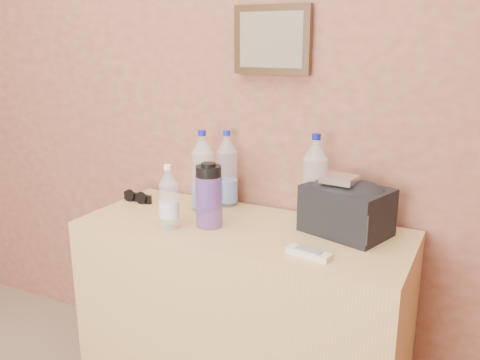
# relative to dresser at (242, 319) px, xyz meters

# --- Properties ---
(picture_frame) EXTENTS (0.30, 0.03, 0.25)m
(picture_frame) POSITION_rel_dresser_xyz_m (0.00, 0.24, 1.03)
(picture_frame) COLOR #382311
(picture_frame) RESTS_ON room_shell
(dresser) EXTENTS (1.20, 0.50, 0.75)m
(dresser) POSITION_rel_dresser_xyz_m (0.00, 0.00, 0.00)
(dresser) COLOR tan
(dresser) RESTS_ON ground
(pet_large_a) EXTENTS (0.09, 0.09, 0.32)m
(pet_large_a) POSITION_rel_dresser_xyz_m (-0.23, 0.10, 0.51)
(pet_large_a) COLOR silver
(pet_large_a) RESTS_ON dresser
(pet_large_b) EXTENTS (0.08, 0.08, 0.31)m
(pet_large_b) POSITION_rel_dresser_xyz_m (-0.17, 0.20, 0.51)
(pet_large_b) COLOR silver
(pet_large_b) RESTS_ON dresser
(pet_large_c) EXTENTS (0.09, 0.09, 0.33)m
(pet_large_c) POSITION_rel_dresser_xyz_m (0.21, 0.16, 0.52)
(pet_large_c) COLOR white
(pet_large_c) RESTS_ON dresser
(pet_small) EXTENTS (0.07, 0.07, 0.23)m
(pet_small) POSITION_rel_dresser_xyz_m (-0.23, -0.13, 0.48)
(pet_small) COLOR silver
(pet_small) RESTS_ON dresser
(nalgene_bottle) EXTENTS (0.10, 0.10, 0.24)m
(nalgene_bottle) POSITION_rel_dresser_xyz_m (-0.11, -0.05, 0.49)
(nalgene_bottle) COLOR #643797
(nalgene_bottle) RESTS_ON dresser
(sunglasses) EXTENTS (0.14, 0.06, 0.04)m
(sunglasses) POSITION_rel_dresser_xyz_m (-0.52, 0.07, 0.39)
(sunglasses) COLOR black
(sunglasses) RESTS_ON dresser
(ac_remote) EXTENTS (0.15, 0.07, 0.02)m
(ac_remote) POSITION_rel_dresser_xyz_m (0.30, -0.14, 0.38)
(ac_remote) COLOR beige
(ac_remote) RESTS_ON dresser
(toiletry_bag) EXTENTS (0.33, 0.28, 0.19)m
(toiletry_bag) POSITION_rel_dresser_xyz_m (0.35, 0.11, 0.47)
(toiletry_bag) COLOR black
(toiletry_bag) RESTS_ON dresser
(foil_packet) EXTENTS (0.12, 0.10, 0.02)m
(foil_packet) POSITION_rel_dresser_xyz_m (0.33, 0.08, 0.57)
(foil_packet) COLOR white
(foil_packet) RESTS_ON toiletry_bag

